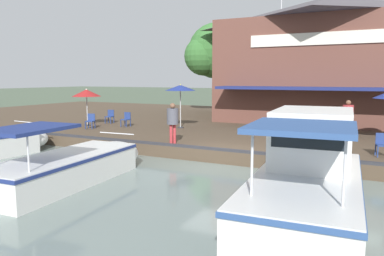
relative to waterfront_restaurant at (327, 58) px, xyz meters
The scene contains 16 objects.
ground_plane 14.73m from the waterfront_restaurant, ahead, with size 220.00×220.00×0.00m, color #4C5B47.
quay_deck 5.70m from the waterfront_restaurant, 37.32° to the right, with size 22.00×56.00×0.60m, color #4C3D2D.
quay_edge_fender 14.44m from the waterfront_restaurant, ahead, with size 0.20×50.40×0.10m, color #2D2D33.
waterfront_restaurant is the anchor object (origin of this frame).
patio_umbrella_near_quay_edge 10.98m from the waterfront_restaurant, 39.56° to the right, with size 1.75×1.75×2.52m.
patio_umbrella_back_row 16.10m from the waterfront_restaurant, 51.75° to the right, with size 1.73×1.73×2.24m.
cafe_chair_facing_river 14.17m from the waterfront_restaurant, 47.59° to the right, with size 0.44×0.44×0.85m.
cafe_chair_mid_patio 16.17m from the waterfront_restaurant, 46.30° to the right, with size 0.55×0.55×0.85m.
cafe_chair_far_corner_seat 15.11m from the waterfront_restaurant, 55.38° to the right, with size 0.50×0.50×0.85m.
cafe_chair_back_row_seat 13.05m from the waterfront_restaurant, 16.50° to the left, with size 0.52×0.52×0.85m.
person_mid_patio 14.28m from the waterfront_restaurant, 19.56° to the right, with size 0.51×0.51×1.79m.
person_at_quay_edge 8.60m from the waterfront_restaurant, 14.58° to the left, with size 0.51×0.51×1.82m.
motorboat_fourth_along 19.39m from the waterfront_restaurant, 17.10° to the right, with size 6.60×2.34×2.01m.
motorboat_mid_row 18.56m from the waterfront_restaurant, ahead, with size 7.05×2.66×2.62m.
tree_upstream_bank 9.87m from the waterfront_restaurant, 103.99° to the right, with size 4.92×4.68×7.52m.
tree_behind_restaurant 4.83m from the waterfront_restaurant, 166.79° to the right, with size 5.39×5.13×7.19m.
Camera 1 is at (13.49, 5.48, 3.46)m, focal length 35.00 mm.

